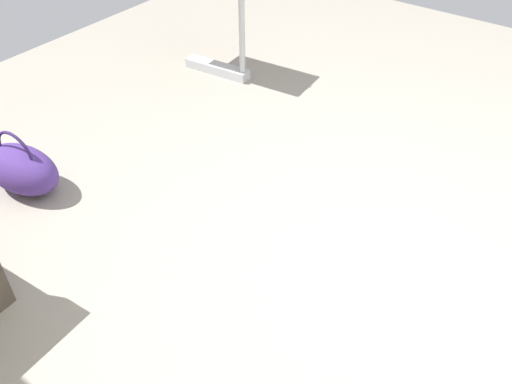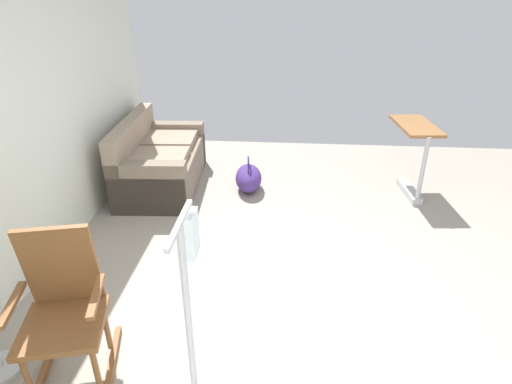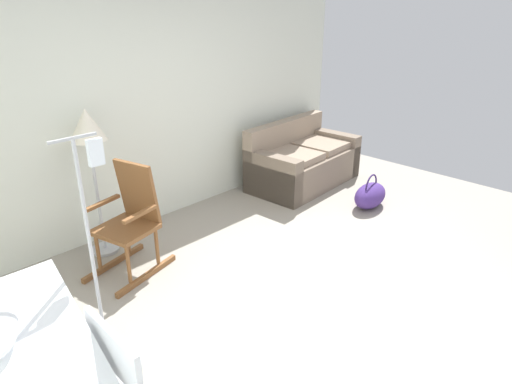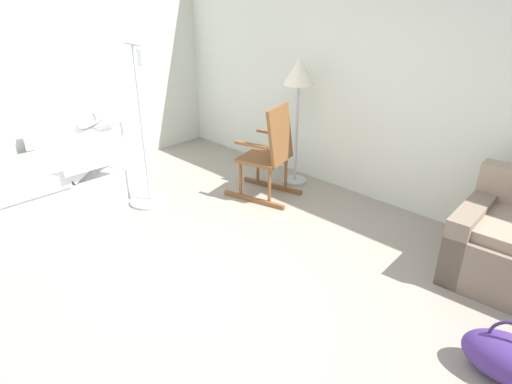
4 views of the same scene
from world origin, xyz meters
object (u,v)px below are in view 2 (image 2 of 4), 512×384
object	(u,v)px
rocking_chair	(64,311)
duffel_bag	(249,178)
couch	(160,163)
overbed_table	(414,151)

from	to	relation	value
rocking_chair	duffel_bag	size ratio (longest dim) A/B	1.78
couch	duffel_bag	world-z (taller)	couch
overbed_table	duffel_bag	bearing A→B (deg)	92.22
duffel_bag	overbed_table	bearing A→B (deg)	-87.78
couch	overbed_table	xyz separation A→B (m)	(0.04, -3.06, 0.23)
couch	duffel_bag	xyz separation A→B (m)	(-0.03, -1.11, -0.15)
couch	overbed_table	bearing A→B (deg)	-89.18
overbed_table	duffel_bag	distance (m)	1.99
couch	rocking_chair	xyz separation A→B (m)	(-2.83, -0.24, 0.20)
overbed_table	couch	bearing A→B (deg)	90.82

